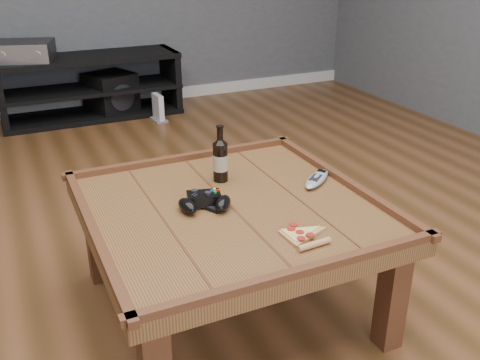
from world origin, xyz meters
name	(u,v)px	position (x,y,z in m)	size (l,w,h in m)	color
ground	(231,307)	(0.00, 0.00, 0.00)	(6.00, 6.00, 0.00)	#4B2E15
baseboard	(88,103)	(0.00, 2.99, 0.05)	(5.00, 0.02, 0.10)	silver
coffee_table	(230,220)	(0.00, 0.00, 0.39)	(1.03, 1.03, 0.48)	#522D17
media_console	(91,87)	(0.00, 2.75, 0.25)	(1.40, 0.45, 0.50)	black
beer_bottle	(220,159)	(0.06, 0.22, 0.54)	(0.06, 0.06, 0.23)	black
game_controller	(205,202)	(-0.09, 0.02, 0.48)	(0.20, 0.17, 0.06)	black
pizza_slice	(302,236)	(0.11, -0.31, 0.46)	(0.14, 0.22, 0.02)	tan
smartphone	(210,206)	(-0.07, 0.02, 0.46)	(0.10, 0.11, 0.01)	black
remote_control	(317,179)	(0.39, 0.04, 0.46)	(0.20, 0.17, 0.03)	#949AA1
av_receiver	(24,51)	(-0.45, 2.75, 0.57)	(0.48, 0.43, 0.14)	black
subwoofer	(111,94)	(0.16, 2.77, 0.17)	(0.43, 0.43, 0.34)	black
game_console	(158,109)	(0.45, 2.43, 0.10)	(0.11, 0.18, 0.21)	gray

